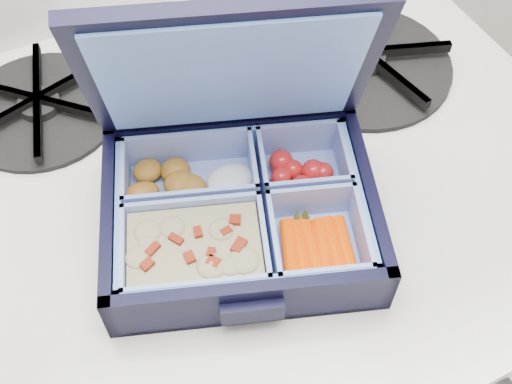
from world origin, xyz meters
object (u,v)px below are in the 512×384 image
fork (227,108)px  bento_box (240,214)px  stove (260,325)px  burner_grate (364,57)px

fork → bento_box: bearing=-63.0°
bento_box → fork: 0.14m
stove → bento_box: bento_box is taller
burner_grate → fork: burner_grate is taller
bento_box → fork: (0.05, 0.13, -0.02)m
stove → fork: (-0.01, 0.05, 0.42)m
fork → burner_grate: bearing=44.2°
bento_box → burner_grate: 0.23m
stove → burner_grate: 0.45m
bento_box → fork: size_ratio=1.32×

